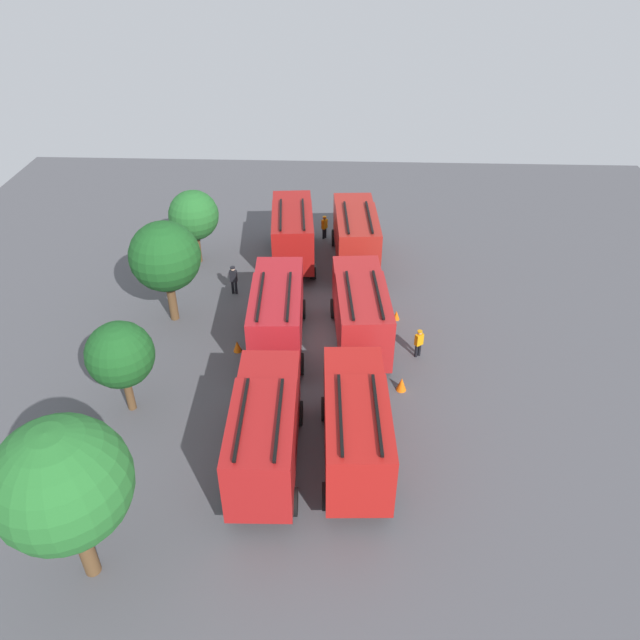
{
  "coord_description": "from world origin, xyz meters",
  "views": [
    {
      "loc": [
        -26.15,
        -1.07,
        19.64
      ],
      "look_at": [
        0.0,
        0.0,
        1.4
      ],
      "focal_mm": 34.2,
      "sensor_mm": 36.0,
      "label": 1
    }
  ],
  "objects": [
    {
      "name": "firefighter_0",
      "position": [
        4.61,
        5.32,
        1.03
      ],
      "size": [
        0.3,
        0.45,
        1.82
      ],
      "rotation": [
        0.0,
        0.0,
        3.0
      ],
      "color": "black",
      "rests_on": "ground"
    },
    {
      "name": "fire_truck_0",
      "position": [
        -8.42,
        -1.79,
        2.15
      ],
      "size": [
        7.3,
        3.02,
        3.88
      ],
      "rotation": [
        0.0,
        0.0,
        0.05
      ],
      "color": "#AF1815",
      "rests_on": "ground"
    },
    {
      "name": "fire_truck_1",
      "position": [
        -0.14,
        -2.1,
        2.15
      ],
      "size": [
        7.37,
        3.23,
        3.88
      ],
      "rotation": [
        0.0,
        0.0,
        0.08
      ],
      "color": "#AA1D1E",
      "rests_on": "ground"
    },
    {
      "name": "tree_2",
      "position": [
        1.85,
        8.3,
        3.96
      ],
      "size": [
        3.79,
        3.79,
        5.88
      ],
      "color": "brown",
      "rests_on": "ground"
    },
    {
      "name": "tree_3",
      "position": [
        8.45,
        8.25,
        3.26
      ],
      "size": [
        3.12,
        3.12,
        4.84
      ],
      "color": "brown",
      "rests_on": "ground"
    },
    {
      "name": "firefighter_1",
      "position": [
        12.04,
        0.18,
        0.92
      ],
      "size": [
        0.48,
        0.44,
        1.65
      ],
      "rotation": [
        0.0,
        0.0,
        4.07
      ],
      "color": "black",
      "rests_on": "ground"
    },
    {
      "name": "fire_truck_3",
      "position": [
        -8.81,
        1.84,
        2.15
      ],
      "size": [
        7.26,
        2.9,
        3.88
      ],
      "rotation": [
        0.0,
        0.0,
        0.03
      ],
      "color": "#A61818",
      "rests_on": "ground"
    },
    {
      "name": "traffic_cone_1",
      "position": [
        2.27,
        -4.21,
        0.28
      ],
      "size": [
        0.39,
        0.39,
        0.56
      ],
      "primitive_type": "cone",
      "color": "#F2600C",
      "rests_on": "ground"
    },
    {
      "name": "firefighter_2",
      "position": [
        -1.04,
        -5.11,
        0.88
      ],
      "size": [
        0.44,
        0.48,
        1.6
      ],
      "rotation": [
        0.0,
        0.0,
        0.62
      ],
      "color": "black",
      "rests_on": "ground"
    },
    {
      "name": "ground_plane",
      "position": [
        0.0,
        0.0,
        0.0
      ],
      "size": [
        54.25,
        54.25,
        0.0
      ],
      "primitive_type": "plane",
      "color": "#4C4C51"
    },
    {
      "name": "traffic_cone_2",
      "position": [
        -3.74,
        -4.08,
        0.36
      ],
      "size": [
        0.5,
        0.5,
        0.72
      ],
      "primitive_type": "cone",
      "color": "#F2600C",
      "rests_on": "ground"
    },
    {
      "name": "traffic_cone_0",
      "position": [
        -1.01,
        4.29,
        0.32
      ],
      "size": [
        0.45,
        0.45,
        0.64
      ],
      "primitive_type": "cone",
      "color": "#F2600C",
      "rests_on": "ground"
    },
    {
      "name": "fire_truck_5",
      "position": [
        8.73,
        2.1,
        2.15
      ],
      "size": [
        7.39,
        3.26,
        3.88
      ],
      "rotation": [
        0.0,
        0.0,
        0.09
      ],
      "color": "maroon",
      "rests_on": "ground"
    },
    {
      "name": "fire_truck_4",
      "position": [
        -0.45,
        2.17,
        2.15
      ],
      "size": [
        7.3,
        3.01,
        3.88
      ],
      "rotation": [
        0.0,
        0.0,
        0.04
      ],
      "color": "#AC1A21",
      "rests_on": "ground"
    },
    {
      "name": "tree_0",
      "position": [
        -13.85,
        7.48,
        4.59
      ],
      "size": [
        4.4,
        4.4,
        6.82
      ],
      "color": "brown",
      "rests_on": "ground"
    },
    {
      "name": "fire_truck_2",
      "position": [
        8.51,
        -1.91,
        2.15
      ],
      "size": [
        7.35,
        3.14,
        3.88
      ],
      "rotation": [
        0.0,
        0.0,
        0.07
      ],
      "color": "#A2211A",
      "rests_on": "ground"
    },
    {
      "name": "tree_1",
      "position": [
        -5.53,
        8.54,
        3.14
      ],
      "size": [
        3.01,
        3.01,
        4.67
      ],
      "color": "brown",
      "rests_on": "ground"
    }
  ]
}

